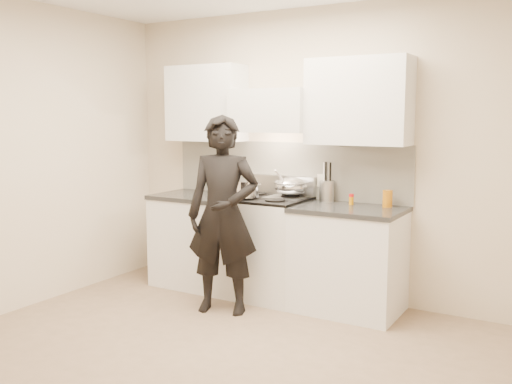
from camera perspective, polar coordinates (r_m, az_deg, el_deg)
ground_plane at (r=4.26m, az=-5.19°, el=-15.95°), size 4.00×4.00×0.00m
room_shell at (r=4.24m, az=-3.15°, el=6.22°), size 4.04×3.54×2.70m
stove at (r=5.41m, az=0.97°, el=-5.49°), size 0.76×0.65×0.96m
counter_right at (r=5.07m, az=9.22°, el=-6.64°), size 0.92×0.67×0.92m
counter_left at (r=5.82m, az=-5.76°, el=-4.72°), size 0.82×0.67×0.92m
wok at (r=5.33m, az=3.54°, el=0.56°), size 0.33×0.41×0.27m
stock_pot at (r=5.25m, az=-0.95°, el=0.32°), size 0.32×0.25×0.15m
utensil_crock at (r=5.27m, az=7.10°, el=0.26°), size 0.14×0.14×0.36m
spice_jar at (r=5.12m, az=9.51°, el=-0.72°), size 0.04×0.04×0.10m
oil_glass at (r=5.04m, az=13.02°, el=-0.65°), size 0.08×0.08×0.15m
person at (r=4.91m, az=-3.32°, el=-2.30°), size 0.72×0.58×1.71m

